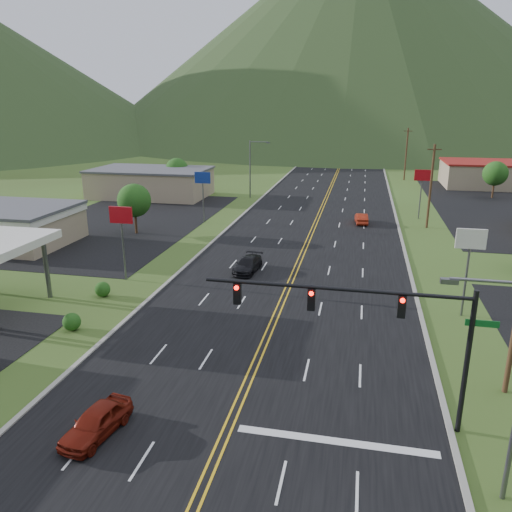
% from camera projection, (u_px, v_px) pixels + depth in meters
% --- Properties ---
extents(traffic_signal, '(13.10, 0.43, 7.00)m').
position_uv_depth(traffic_signal, '(377.00, 318.00, 22.45)').
color(traffic_signal, black).
rests_on(traffic_signal, ground).
extents(streetlight_west, '(3.28, 0.25, 9.00)m').
position_uv_depth(streetlight_west, '(252.00, 165.00, 78.46)').
color(streetlight_west, '#59595E').
rests_on(streetlight_west, ground).
extents(building_west_mid, '(14.40, 10.40, 4.10)m').
position_uv_depth(building_west_mid, '(3.00, 223.00, 53.45)').
color(building_west_mid, gray).
rests_on(building_west_mid, ground).
extents(building_west_far, '(18.40, 11.40, 4.50)m').
position_uv_depth(building_west_far, '(151.00, 182.00, 80.70)').
color(building_west_far, gray).
rests_on(building_west_far, ground).
extents(building_east_far, '(16.40, 12.40, 4.50)m').
position_uv_depth(building_east_far, '(490.00, 174.00, 90.11)').
color(building_east_far, gray).
rests_on(building_east_far, ground).
extents(pole_sign_west_a, '(2.00, 0.18, 6.40)m').
position_uv_depth(pole_sign_west_a, '(121.00, 223.00, 41.57)').
color(pole_sign_west_a, '#59595E').
rests_on(pole_sign_west_a, ground).
extents(pole_sign_west_b, '(2.00, 0.18, 6.40)m').
position_uv_depth(pole_sign_west_b, '(203.00, 183.00, 62.13)').
color(pole_sign_west_b, '#59595E').
rests_on(pole_sign_west_b, ground).
extents(pole_sign_east_a, '(2.00, 0.18, 6.40)m').
position_uv_depth(pole_sign_east_a, '(470.00, 248.00, 34.32)').
color(pole_sign_east_a, '#59595E').
rests_on(pole_sign_east_a, ground).
extents(pole_sign_east_b, '(2.00, 0.18, 6.40)m').
position_uv_depth(pole_sign_east_b, '(422.00, 180.00, 64.23)').
color(pole_sign_east_b, '#59595E').
rests_on(pole_sign_east_b, ground).
extents(tree_west_a, '(3.84, 3.84, 5.82)m').
position_uv_depth(tree_west_a, '(134.00, 200.00, 57.13)').
color(tree_west_a, '#382314').
rests_on(tree_west_a, ground).
extents(tree_west_b, '(3.84, 3.84, 5.82)m').
position_uv_depth(tree_west_b, '(177.00, 170.00, 83.36)').
color(tree_west_b, '#382314').
rests_on(tree_west_b, ground).
extents(tree_east_b, '(3.84, 3.84, 5.82)m').
position_uv_depth(tree_east_b, '(495.00, 174.00, 78.81)').
color(tree_east_b, '#382314').
rests_on(tree_east_b, ground).
extents(utility_pole_b, '(1.60, 0.28, 10.00)m').
position_uv_depth(utility_pole_b, '(431.00, 186.00, 59.44)').
color(utility_pole_b, '#382314').
rests_on(utility_pole_b, ground).
extents(utility_pole_c, '(1.60, 0.28, 10.00)m').
position_uv_depth(utility_pole_c, '(406.00, 154.00, 96.82)').
color(utility_pole_c, '#382314').
rests_on(utility_pole_c, ground).
extents(utility_pole_d, '(1.60, 0.28, 10.00)m').
position_uv_depth(utility_pole_d, '(395.00, 139.00, 134.21)').
color(utility_pole_d, '#382314').
rests_on(utility_pole_d, ground).
extents(mountain_n, '(220.00, 220.00, 85.00)m').
position_uv_depth(mountain_n, '(358.00, 32.00, 205.33)').
color(mountain_n, '#1E3518').
rests_on(mountain_n, ground).
extents(car_red_near, '(2.23, 4.17, 1.35)m').
position_uv_depth(car_red_near, '(96.00, 423.00, 22.70)').
color(car_red_near, '#67160B').
rests_on(car_red_near, ground).
extents(car_dark_mid, '(2.21, 4.61, 1.30)m').
position_uv_depth(car_dark_mid, '(248.00, 265.00, 44.85)').
color(car_dark_mid, black).
rests_on(car_dark_mid, ground).
extents(car_red_far, '(1.76, 4.09, 1.31)m').
position_uv_depth(car_red_far, '(361.00, 219.00, 62.69)').
color(car_red_far, '#9D2411').
rests_on(car_red_far, ground).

